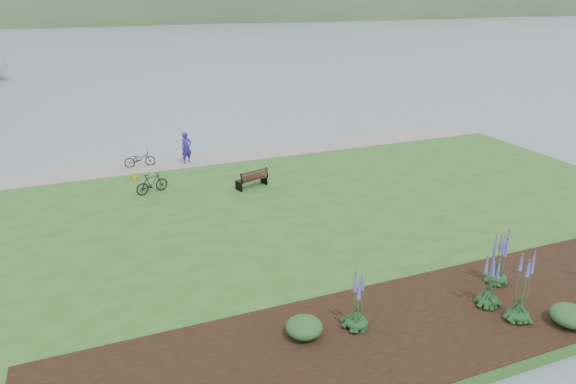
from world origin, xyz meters
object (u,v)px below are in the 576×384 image
(person, at_px, (186,145))
(bicycle_a, at_px, (140,159))
(park_bench, at_px, (253,178))
(sailboat, at_px, (0,79))

(person, height_order, bicycle_a, person)
(park_bench, relative_size, sailboat, 0.06)
(bicycle_a, bearing_deg, person, -96.68)
(sailboat, bearing_deg, park_bench, -83.38)
(person, bearing_deg, sailboat, 85.82)
(sailboat, bearing_deg, bicycle_a, -87.08)
(person, relative_size, bicycle_a, 1.26)
(park_bench, height_order, bicycle_a, park_bench)
(person, xyz_separation_m, sailboat, (-12.83, 38.48, -1.39))
(bicycle_a, xyz_separation_m, sailboat, (-10.45, 38.11, -0.81))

